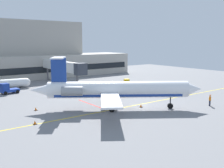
% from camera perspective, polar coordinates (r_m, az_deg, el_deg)
% --- Properties ---
extents(ground, '(120.00, 120.00, 0.11)m').
position_cam_1_polar(ground, '(43.36, 7.31, -5.08)').
color(ground, slate).
extents(terminal_building, '(72.09, 13.84, 17.04)m').
position_cam_1_polar(terminal_building, '(81.31, -19.19, 5.57)').
color(terminal_building, '#ADA89E').
rests_on(terminal_building, ground).
extents(jet_bridge_west, '(2.40, 21.28, 6.02)m').
position_cam_1_polar(jet_bridge_west, '(65.56, -10.80, 3.85)').
color(jet_bridge_west, silver).
rests_on(jet_bridge_west, ground).
extents(regional_jet, '(23.95, 18.61, 8.33)m').
position_cam_1_polar(regional_jet, '(40.77, 0.71, -1.28)').
color(regional_jet, white).
rests_on(regional_jet, ground).
extents(baggage_tug, '(3.37, 2.89, 1.85)m').
position_cam_1_polar(baggage_tug, '(62.14, 2.72, 0.18)').
color(baggage_tug, '#E5B20C').
rests_on(baggage_tug, ground).
extents(pushback_tractor, '(3.87, 2.51, 2.24)m').
position_cam_1_polar(pushback_tractor, '(57.81, -22.08, -1.01)').
color(pushback_tractor, '#19389E').
rests_on(pushback_tractor, ground).
extents(fuel_tank, '(7.29, 2.60, 2.30)m').
position_cam_1_polar(fuel_tank, '(63.47, -20.81, 0.19)').
color(fuel_tank, white).
rests_on(fuel_tank, ground).
extents(marshaller, '(0.83, 0.34, 1.93)m').
position_cam_1_polar(marshaller, '(46.45, 20.82, -3.35)').
color(marshaller, '#191E33').
rests_on(marshaller, ground).
extents(safety_cone_alpha, '(0.47, 0.47, 0.55)m').
position_cam_1_polar(safety_cone_alpha, '(35.48, -16.67, -8.15)').
color(safety_cone_alpha, orange).
rests_on(safety_cone_alpha, ground).
extents(safety_cone_bravo, '(0.47, 0.47, 0.55)m').
position_cam_1_polar(safety_cone_bravo, '(50.59, 3.86, -2.61)').
color(safety_cone_bravo, orange).
rests_on(safety_cone_bravo, ground).
extents(safety_cone_charlie, '(0.47, 0.47, 0.55)m').
position_cam_1_polar(safety_cone_charlie, '(42.42, -16.49, -5.30)').
color(safety_cone_charlie, orange).
rests_on(safety_cone_charlie, ground).
extents(safety_cone_delta, '(0.47, 0.47, 0.55)m').
position_cam_1_polar(safety_cone_delta, '(42.94, 6.41, -4.79)').
color(safety_cone_delta, orange).
rests_on(safety_cone_delta, ground).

